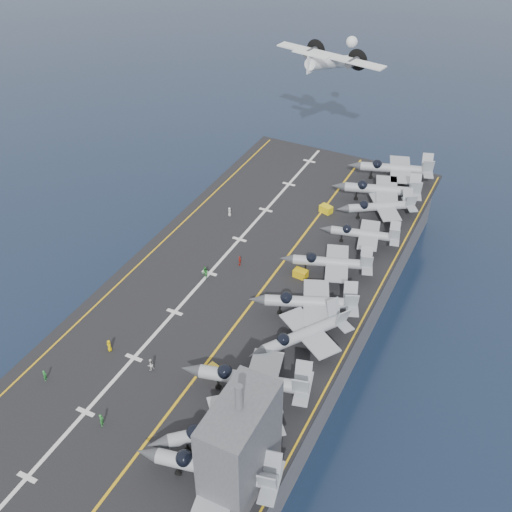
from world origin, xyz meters
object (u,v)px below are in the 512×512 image
at_px(fighter_jet_0, 216,468).
at_px(tow_cart_a, 214,370).
at_px(island_superstructure, 240,437).
at_px(transport_plane, 329,63).

distance_m(fighter_jet_0, tow_cart_a, 16.24).
xyz_separation_m(island_superstructure, fighter_jet_0, (-2.10, -1.51, -4.73)).
xyz_separation_m(fighter_jet_0, tow_cart_a, (-8.12, 13.88, -2.23)).
height_order(island_superstructure, fighter_jet_0, island_superstructure).
height_order(tow_cart_a, transport_plane, transport_plane).
relative_size(fighter_jet_0, tow_cart_a, 8.71).
relative_size(island_superstructure, transport_plane, 0.56).
bearing_deg(tow_cart_a, transport_plane, 100.37).
distance_m(fighter_jet_0, transport_plane, 89.37).
xyz_separation_m(fighter_jet_0, transport_plane, (-21.31, 85.95, 12.08)).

